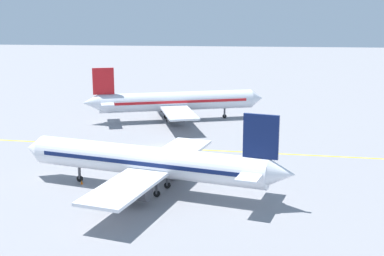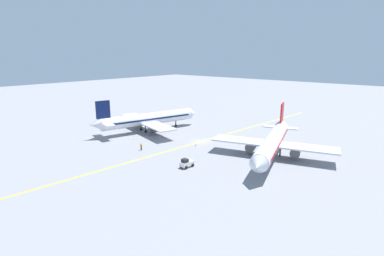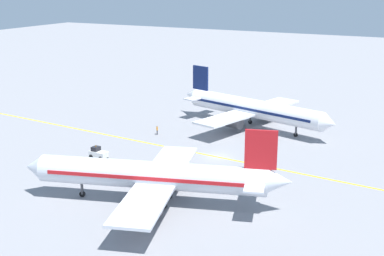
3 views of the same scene
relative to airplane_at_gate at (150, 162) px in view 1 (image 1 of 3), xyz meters
The scene contains 9 objects.
ground_plane 20.14m from the airplane_at_gate, ahead, with size 400.00×400.00×0.00m, color gray.
apron_yellow_centreline 20.13m from the airplane_at_gate, ahead, with size 0.40×120.00×0.01m, color yellow.
airplane_at_gate is the anchor object (origin of this frame).
airplane_adjacent_stand 40.21m from the airplane_at_gate, ahead, with size 28.30×34.81×10.60m.
baggage_tug_white 33.16m from the airplane_at_gate, 27.35° to the right, with size 1.90×3.08×2.11m.
ground_crew_worker 19.26m from the airplane_at_gate, 46.35° to the right, with size 0.55×0.34×1.68m.
traffic_cone_near_nose 7.58m from the airplane_at_gate, 38.25° to the left, with size 0.32×0.32×0.55m, color orange.
traffic_cone_mid_apron 9.91m from the airplane_at_gate, 79.83° to the left, with size 0.32×0.32×0.55m, color orange.
traffic_cone_by_wingtip 21.62m from the airplane_at_gate, ahead, with size 0.32×0.32×0.55m, color orange.
Camera 1 is at (-80.89, -12.69, 22.58)m, focal length 50.00 mm.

